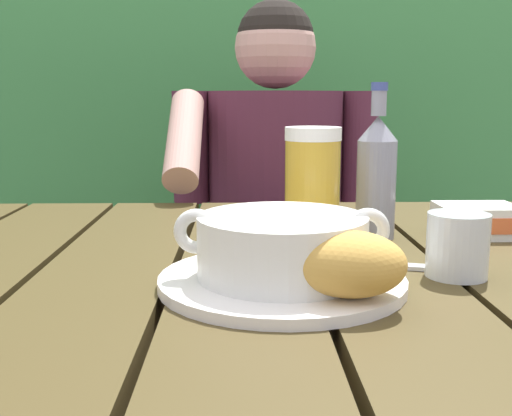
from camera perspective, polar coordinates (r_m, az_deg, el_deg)
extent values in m
cube|color=#45381B|center=(0.79, -13.76, -6.56)|extent=(0.16, 0.93, 0.04)
cube|color=#45381B|center=(0.77, -1.61, -6.67)|extent=(0.16, 0.93, 0.04)
cube|color=#45381B|center=(0.79, 10.56, -6.48)|extent=(0.16, 0.93, 0.04)
cube|color=#45381B|center=(0.84, 21.75, -6.04)|extent=(0.16, 0.93, 0.04)
cube|color=#45381B|center=(1.21, -1.51, -3.31)|extent=(1.44, 0.03, 0.08)
cube|color=#3B7F41|center=(2.26, -1.47, 8.42)|extent=(3.89, 0.60, 1.80)
cylinder|color=#4C3823|center=(2.53, -18.58, 6.44)|extent=(0.10, 0.10, 1.65)
cylinder|color=#47420F|center=(1.59, 10.25, -17.91)|extent=(0.04, 0.04, 0.45)
cylinder|color=#47420F|center=(1.56, -6.98, -18.24)|extent=(0.04, 0.04, 0.45)
cylinder|color=#47420F|center=(1.97, 7.70, -12.02)|extent=(0.04, 0.04, 0.45)
cylinder|color=#47420F|center=(1.95, -5.73, -12.19)|extent=(0.04, 0.04, 0.45)
cube|color=#47420F|center=(1.66, 1.35, -7.47)|extent=(0.49, 0.47, 0.02)
cylinder|color=#47420F|center=(1.85, 8.04, 1.35)|extent=(0.04, 0.04, 0.47)
cylinder|color=#47420F|center=(1.83, -5.99, 1.31)|extent=(0.04, 0.04, 0.47)
cube|color=#47420F|center=(1.84, 1.06, -0.82)|extent=(0.45, 0.02, 0.04)
cube|color=#47420F|center=(1.82, 1.07, 2.80)|extent=(0.45, 0.02, 0.04)
cube|color=#47420F|center=(1.81, 1.08, 6.48)|extent=(0.45, 0.02, 0.04)
cylinder|color=#512336|center=(1.47, 5.08, -8.12)|extent=(0.13, 0.40, 0.13)
cylinder|color=#512336|center=(1.46, -1.64, -8.20)|extent=(0.13, 0.40, 0.13)
cylinder|color=#512336|center=(1.50, 1.57, 1.65)|extent=(0.32, 0.32, 0.47)
sphere|color=tan|center=(1.49, 1.64, 14.55)|extent=(0.19, 0.19, 0.19)
sphere|color=black|center=(1.49, 1.64, 15.28)|extent=(0.18, 0.18, 0.18)
cylinder|color=#512336|center=(1.49, 9.36, 5.59)|extent=(0.08, 0.08, 0.26)
cylinder|color=#512336|center=(1.47, -6.19, 5.60)|extent=(0.08, 0.08, 0.26)
cylinder|color=tan|center=(1.31, -6.80, 6.33)|extent=(0.07, 0.25, 0.21)
cylinder|color=white|center=(0.69, 2.04, -6.73)|extent=(0.27, 0.27, 0.01)
cylinder|color=white|center=(0.68, 2.06, -3.51)|extent=(0.19, 0.19, 0.07)
cylinder|color=#B25125|center=(0.68, 2.07, -2.29)|extent=(0.16, 0.16, 0.01)
torus|color=white|center=(0.68, -5.85, -2.15)|extent=(0.05, 0.01, 0.05)
torus|color=white|center=(0.69, 9.87, -2.05)|extent=(0.05, 0.01, 0.05)
ellipsoid|color=gold|center=(0.62, 8.20, -5.11)|extent=(0.12, 0.10, 0.07)
cylinder|color=gold|center=(0.87, 4.92, 1.41)|extent=(0.08, 0.08, 0.15)
cylinder|color=white|center=(0.86, 5.01, 6.83)|extent=(0.08, 0.08, 0.02)
cylinder|color=gray|center=(0.93, 10.73, 1.66)|extent=(0.06, 0.06, 0.14)
cone|color=gray|center=(0.92, 10.92, 7.21)|extent=(0.06, 0.06, 0.04)
cylinder|color=gray|center=(0.92, 10.99, 9.44)|extent=(0.02, 0.02, 0.04)
cylinder|color=#3A4889|center=(0.92, 11.05, 10.92)|extent=(0.02, 0.02, 0.01)
cylinder|color=silver|center=(0.75, 17.76, -3.27)|extent=(0.07, 0.07, 0.07)
cube|color=white|center=(0.99, 19.43, -1.08)|extent=(0.12, 0.09, 0.05)
cube|color=#E06231|center=(0.94, 20.38, -1.61)|extent=(0.08, 0.00, 0.02)
cube|color=silver|center=(0.78, 13.88, -5.29)|extent=(0.11, 0.05, 0.00)
cube|color=black|center=(0.78, 9.62, -4.94)|extent=(0.06, 0.04, 0.01)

